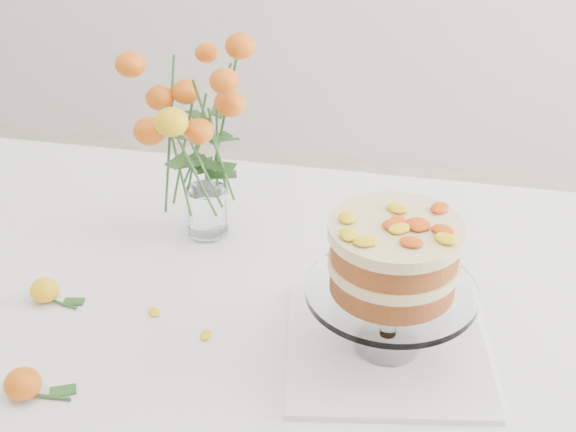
% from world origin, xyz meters
% --- Properties ---
extents(table, '(1.43, 0.93, 0.76)m').
position_xyz_m(table, '(0.00, 0.00, 0.67)').
color(table, tan).
rests_on(table, ground).
extents(napkin, '(0.35, 0.35, 0.01)m').
position_xyz_m(napkin, '(0.26, -0.12, 0.76)').
color(napkin, white).
rests_on(napkin, table).
extents(cake_stand, '(0.26, 0.26, 0.23)m').
position_xyz_m(cake_stand, '(0.26, -0.12, 0.92)').
color(cake_stand, white).
rests_on(cake_stand, napkin).
extents(rose_vase, '(0.28, 0.28, 0.39)m').
position_xyz_m(rose_vase, '(-0.10, 0.15, 0.98)').
color(rose_vase, white).
rests_on(rose_vase, table).
extents(loose_rose_near, '(0.09, 0.05, 0.04)m').
position_xyz_m(loose_rose_near, '(-0.31, -0.10, 0.78)').
color(loose_rose_near, yellow).
rests_on(loose_rose_near, table).
extents(loose_rose_far, '(0.10, 0.05, 0.05)m').
position_xyz_m(loose_rose_far, '(-0.24, -0.32, 0.78)').
color(loose_rose_far, '#E5520B').
rests_on(loose_rose_far, table).
extents(stray_petal_a, '(0.03, 0.02, 0.00)m').
position_xyz_m(stray_petal_a, '(-0.12, -0.10, 0.76)').
color(stray_petal_a, yellow).
rests_on(stray_petal_a, table).
extents(stray_petal_b, '(0.03, 0.02, 0.00)m').
position_xyz_m(stray_petal_b, '(-0.02, -0.14, 0.76)').
color(stray_petal_b, yellow).
rests_on(stray_petal_b, table).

